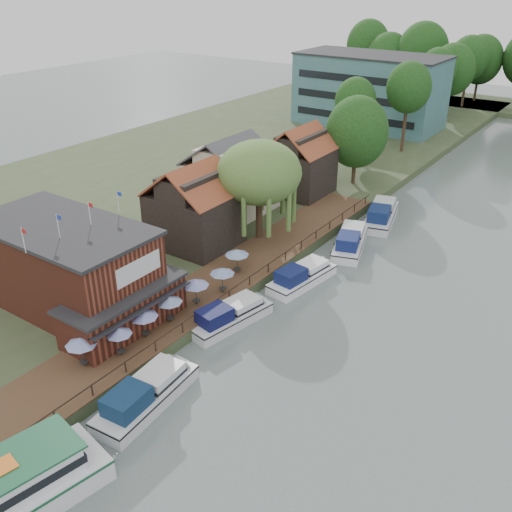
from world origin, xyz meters
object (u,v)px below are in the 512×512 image
Objects in this scene: hotel_block at (370,90)px; cruiser_3 at (350,238)px; cruiser_1 at (230,313)px; cruiser_0 at (146,391)px; umbrella_0 at (83,352)px; umbrella_4 at (196,292)px; umbrella_1 at (120,341)px; cruiser_2 at (302,274)px; umbrella_6 at (237,261)px; cruiser_4 at (381,212)px; willow at (259,191)px; cottage_a at (194,205)px; umbrella_2 at (144,324)px; umbrella_5 at (222,280)px; cottage_c at (300,160)px; swan at (111,460)px; cottage_b at (230,173)px; pub at (82,272)px; umbrella_3 at (170,309)px.

cruiser_3 is (19.71, -46.00, -5.99)m from hotel_block.
cruiser_0 is at bearing -72.47° from cruiser_1.
hotel_block is at bearing 95.20° from cruiser_3.
umbrella_4 is at bearing 84.08° from umbrella_0.
umbrella_1 reaches higher than cruiser_2.
umbrella_1 and umbrella_6 have the same top height.
willow is at bearing -135.49° from cruiser_4.
umbrella_1 is at bearing -117.76° from cruiser_3.
umbrella_1 reaches higher than cruiser_0.
cottage_a reaches higher than cruiser_2.
cottage_a reaches higher than umbrella_1.
umbrella_2 and umbrella_6 have the same top height.
umbrella_1 is 11.49m from umbrella_5.
umbrella_1 is at bearing -111.86° from cruiser_4.
cruiser_0 reaches higher than cruiser_3.
willow reaches higher than umbrella_1.
cruiser_3 is (12.71, 10.00, -4.09)m from cottage_a.
cruiser_2 is at bearing 59.85° from umbrella_5.
umbrella_5 reaches higher than cruiser_4.
umbrella_1 is 9.72m from cruiser_1.
cottage_c is at bearing 98.34° from umbrella_0.
cruiser_3 is 8.41m from cruiser_4.
cottage_c is 29.71m from cruiser_1.
cruiser_1 is at bearing 71.27° from umbrella_1.
cottage_c reaches higher than umbrella_1.
umbrella_1 is 1.00× the size of umbrella_5.
cottage_a is at bearing 119.97° from swan.
cottage_c is at bearing 124.46° from cruiser_3.
cruiser_2 is 9.41m from cruiser_3.
willow reaches higher than umbrella_0.
cottage_b and cottage_c have the same top height.
umbrella_1 is 0.24× the size of cruiser_0.
pub is 9.31m from umbrella_4.
cruiser_1 is at bearing 91.77° from cruiser_0.
umbrella_2 is (6.74, -0.10, -2.36)m from pub.
hotel_block reaches higher than swan.
pub is 15.05m from cottage_a.
cruiser_2 is at bearing 64.97° from umbrella_4.
umbrella_2 is 5.40× the size of swan.
willow is at bearing -77.29° from hotel_block.
cruiser_2 is (12.45, 0.60, -4.18)m from cottage_a.
cottage_a is 3.62× the size of umbrella_3.
cruiser_3 is (5.97, 30.19, -1.13)m from umbrella_0.
cruiser_2 is (4.71, 15.70, -1.22)m from umbrella_2.
umbrella_0 is 5.40× the size of swan.
swan is (6.29, -6.87, -2.07)m from umbrella_1.
pub is 7.15m from umbrella_2.
cruiser_0 is 22.08× the size of swan.
umbrella_1 is at bearing -79.32° from cottage_c.
umbrella_5 reaches higher than cruiser_2.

